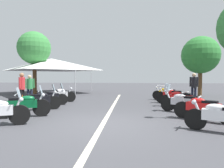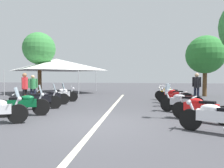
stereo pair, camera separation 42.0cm
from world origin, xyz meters
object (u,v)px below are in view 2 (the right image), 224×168
Objects in this scene: traffic_cone_2 at (25,100)px; roadside_tree_2 at (205,55)px; motorcycle_right_row_0 at (217,117)px; motorcycle_right_row_4 at (174,96)px; motorcycle_left_row_4 at (60,95)px; bystander_3 at (25,86)px; bystander_4 at (33,86)px; roadside_tree_1 at (39,49)px; event_tent at (56,65)px; motorcycle_left_row_1 at (23,104)px; motorcycle_left_row_2 at (40,100)px; motorcycle_left_row_3 at (51,97)px; motorcycle_right_row_3 at (180,99)px; bystander_1 at (197,85)px; motorcycle_right_row_1 at (200,108)px; motorcycle_right_row_5 at (170,94)px; motorcycle_right_row_2 at (183,102)px.

traffic_cone_2 is 13.25m from roadside_tree_2.
motorcycle_right_row_0 is 1.03× the size of motorcycle_right_row_4.
bystander_3 is at bearing -160.79° from motorcycle_left_row_4.
roadside_tree_1 is at bearing 169.03° from bystander_4.
motorcycle_right_row_4 is 11.59m from event_tent.
motorcycle_left_row_1 is at bearing -9.54° from bystander_4.
roadside_tree_1 reaches higher than motorcycle_left_row_4.
bystander_3 is (1.27, 1.53, 0.56)m from motorcycle_left_row_2.
bystander_3 is at bearing 155.03° from motorcycle_left_row_3.
motorcycle_left_row_4 is 1.06× the size of motorcycle_right_row_0.
motorcycle_right_row_3 is 7.48m from roadside_tree_2.
event_tent is at bearing 100.84° from bystander_1.
bystander_1 is (5.23, -1.33, 0.59)m from motorcycle_right_row_1.
motorcycle_right_row_1 reaches higher than motorcycle_right_row_0.
event_tent is (11.92, 9.74, 2.20)m from motorcycle_right_row_0.
motorcycle_right_row_3 is 1.04× the size of motorcycle_right_row_5.
motorcycle_right_row_5 is 10.88m from event_tent.
motorcycle_left_row_2 is 9.60m from event_tent.
motorcycle_right_row_0 is 4.42m from motorcycle_right_row_3.
motorcycle_right_row_1 is at bearing -136.90° from event_tent.
motorcycle_left_row_3 is (1.39, 0.11, -0.01)m from motorcycle_left_row_2.
bystander_1 reaches higher than motorcycle_left_row_3.
bystander_3 reaches higher than motorcycle_left_row_1.
motorcycle_right_row_1 is 13.96m from roadside_tree_1.
motorcycle_right_row_1 is at bearing -129.38° from roadside_tree_1.
event_tent is at bearing 3.89° from motorcycle_right_row_5.
motorcycle_right_row_3 is at bearing -67.67° from motorcycle_right_row_2.
event_tent is (10.42, 9.75, 2.20)m from motorcycle_right_row_1.
motorcycle_left_row_3 is 0.27× the size of event_tent.
motorcycle_right_row_1 is 0.37× the size of roadside_tree_2.
motorcycle_right_row_4 is (2.74, -6.61, -0.00)m from motorcycle_left_row_2.
bystander_3 is at bearing 96.64° from motorcycle_left_row_1.
motorcycle_left_row_3 is at bearing 17.67° from motorcycle_right_row_2.
motorcycle_right_row_0 is at bearing 120.52° from motorcycle_right_row_5.
motorcycle_right_row_4 is at bearing -5.74° from motorcycle_left_row_2.
motorcycle_left_row_1 is at bearing 36.92° from motorcycle_right_row_1.
motorcycle_left_row_1 is 1.61m from motorcycle_left_row_2.
roadside_tree_2 reaches higher than motorcycle_left_row_2.
motorcycle_left_row_3 is 1.02× the size of motorcycle_right_row_2.
bystander_4 is at bearing 91.02° from motorcycle_left_row_1.
motorcycle_left_row_4 is (4.29, 0.27, -0.02)m from motorcycle_left_row_1.
motorcycle_left_row_4 is at bearing 59.23° from motorcycle_left_row_3.
roadside_tree_1 is at bearing -2.74° from motorcycle_right_row_1.
bystander_3 is 0.25× the size of event_tent.
motorcycle_left_row_4 reaches higher than motorcycle_right_row_1.
bystander_1 is at bearing -74.68° from traffic_cone_2.
bystander_3 is at bearing 111.98° from motorcycle_left_row_2.
motorcycle_left_row_1 is 1.09× the size of motorcycle_right_row_1.
motorcycle_left_row_3 is at bearing -116.52° from motorcycle_left_row_4.
motorcycle_left_row_3 is at bearing 2.69° from bystander_3.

